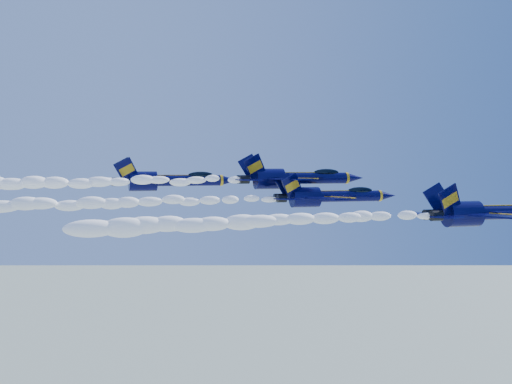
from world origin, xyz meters
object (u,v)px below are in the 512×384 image
object	(u,v)px
jet_second	(329,196)
jet_third	(294,178)
jet_fourth	(168,180)
jet_lead	(491,212)

from	to	relation	value
jet_second	jet_third	bearing A→B (deg)	122.18
jet_fourth	jet_third	bearing A→B (deg)	-32.25
jet_lead	jet_fourth	world-z (taller)	jet_fourth
jet_lead	jet_second	size ratio (longest dim) A/B	1.18
jet_second	jet_third	xyz separation A→B (m)	(-2.98, 4.73, 2.21)
jet_third	jet_fourth	bearing A→B (deg)	147.75
jet_lead	jet_second	bearing A→B (deg)	145.82
jet_second	jet_third	distance (m)	6.01
jet_lead	jet_third	bearing A→B (deg)	140.54
jet_second	jet_fourth	size ratio (longest dim) A/B	0.92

